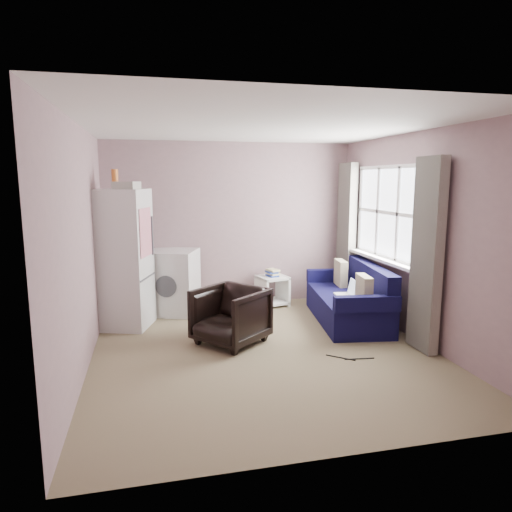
{
  "coord_description": "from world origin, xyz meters",
  "views": [
    {
      "loc": [
        -1.21,
        -4.83,
        1.94
      ],
      "look_at": [
        0.05,
        0.6,
        1.0
      ],
      "focal_mm": 32.0,
      "sensor_mm": 36.0,
      "label": 1
    }
  ],
  "objects_px": {
    "fridge": "(124,258)",
    "sofa": "(351,300)",
    "armchair": "(230,313)",
    "washing_machine": "(173,280)",
    "side_table": "(272,288)"
  },
  "relations": [
    {
      "from": "washing_machine",
      "to": "side_table",
      "type": "bearing_deg",
      "value": 22.25
    },
    {
      "from": "washing_machine",
      "to": "sofa",
      "type": "height_order",
      "value": "washing_machine"
    },
    {
      "from": "sofa",
      "to": "side_table",
      "type": "bearing_deg",
      "value": 138.5
    },
    {
      "from": "armchair",
      "to": "sofa",
      "type": "xyz_separation_m",
      "value": [
        1.77,
        0.48,
        -0.08
      ]
    },
    {
      "from": "armchair",
      "to": "washing_machine",
      "type": "bearing_deg",
      "value": 162.14
    },
    {
      "from": "fridge",
      "to": "armchair",
      "type": "bearing_deg",
      "value": -19.45
    },
    {
      "from": "armchair",
      "to": "fridge",
      "type": "xyz_separation_m",
      "value": [
        -1.24,
        0.95,
        0.55
      ]
    },
    {
      "from": "armchair",
      "to": "sofa",
      "type": "relative_size",
      "value": 0.4
    },
    {
      "from": "side_table",
      "to": "sofa",
      "type": "distance_m",
      "value": 1.33
    },
    {
      "from": "washing_machine",
      "to": "fridge",
      "type": "bearing_deg",
      "value": -121.86
    },
    {
      "from": "armchair",
      "to": "sofa",
      "type": "height_order",
      "value": "sofa"
    },
    {
      "from": "fridge",
      "to": "sofa",
      "type": "height_order",
      "value": "fridge"
    },
    {
      "from": "fridge",
      "to": "sofa",
      "type": "distance_m",
      "value": 3.12
    },
    {
      "from": "armchair",
      "to": "side_table",
      "type": "distance_m",
      "value": 1.76
    },
    {
      "from": "side_table",
      "to": "sofa",
      "type": "relative_size",
      "value": 0.31
    }
  ]
}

